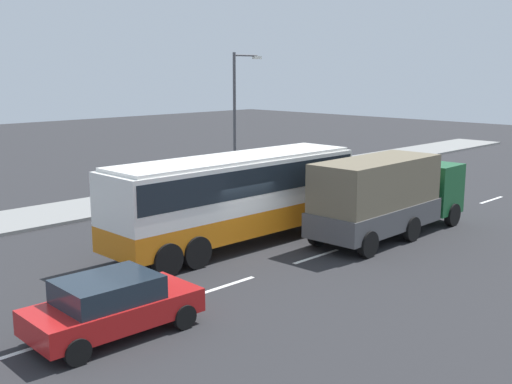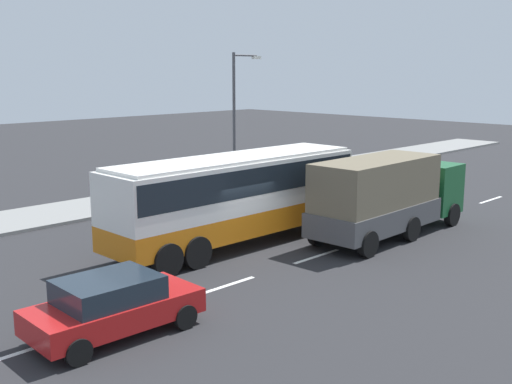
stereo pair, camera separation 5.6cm
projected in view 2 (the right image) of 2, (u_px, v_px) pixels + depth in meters
name	position (u px, v px, depth m)	size (l,w,h in m)	color
ground_plane	(236.00, 251.00, 22.88)	(120.00, 120.00, 0.00)	#28282B
sidewalk_curb	(92.00, 208.00, 29.75)	(80.00, 4.00, 0.15)	gray
lane_centreline	(393.00, 232.00, 25.61)	(44.99, 0.16, 0.01)	white
coach_bus	(236.00, 190.00, 23.35)	(10.71, 2.79, 3.35)	orange
cargo_truck	(388.00, 194.00, 24.65)	(8.17, 2.66, 3.16)	#19592D
car_red_compact	(113.00, 305.00, 15.47)	(4.31, 2.14, 1.51)	#B21919
pedestrian_near_curb	(117.00, 186.00, 30.09)	(0.32, 0.32, 1.52)	#38334C
street_lamp	(237.00, 111.00, 33.60)	(2.02, 0.24, 7.23)	#47474C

